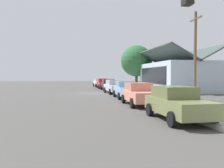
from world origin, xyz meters
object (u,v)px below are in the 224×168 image
(car_silver, at_px, (115,86))
(car_olive, at_px, (177,103))
(car_cherry, at_px, (103,83))
(car_coral, at_px, (139,94))
(shade_tree, at_px, (136,61))
(car_skyblue, at_px, (126,89))
(car_charcoal, at_px, (109,85))
(fire_hydrant_red, at_px, (112,85))
(utility_pole_wooden, at_px, (195,54))
(car_ivory, at_px, (100,82))

(car_silver, height_order, car_olive, same)
(car_cherry, relative_size, car_coral, 0.99)
(shade_tree, bearing_deg, car_skyblue, -18.13)
(car_cherry, bearing_deg, shade_tree, 94.43)
(car_cherry, relative_size, shade_tree, 0.61)
(car_coral, height_order, shade_tree, shade_tree)
(car_coral, distance_m, car_olive, 5.62)
(car_charcoal, height_order, car_silver, same)
(car_charcoal, bearing_deg, car_olive, 0.02)
(car_silver, height_order, car_coral, same)
(car_cherry, relative_size, car_olive, 1.00)
(car_olive, distance_m, fire_hydrant_red, 28.10)
(car_olive, height_order, utility_pole_wooden, utility_pole_wooden)
(car_silver, distance_m, fire_hydrant_red, 11.85)
(car_ivory, relative_size, car_coral, 1.11)
(car_charcoal, distance_m, car_coral, 16.47)
(car_charcoal, xyz_separation_m, car_olive, (22.08, 0.11, -0.00))
(utility_pole_wooden, bearing_deg, car_skyblue, -116.39)
(shade_tree, distance_m, utility_pole_wooden, 19.94)
(car_ivory, bearing_deg, car_olive, -2.76)
(car_coral, bearing_deg, car_cherry, 179.79)
(car_ivory, distance_m, car_silver, 16.75)
(car_skyblue, bearing_deg, car_ivory, -178.65)
(car_silver, bearing_deg, fire_hydrant_red, 169.29)
(car_skyblue, height_order, fire_hydrant_red, car_skyblue)
(car_skyblue, height_order, car_coral, same)
(car_cherry, relative_size, car_silver, 0.89)
(car_coral, bearing_deg, car_silver, 179.51)
(car_ivory, xyz_separation_m, shade_tree, (5.10, 5.78, 3.74))
(car_ivory, xyz_separation_m, utility_pole_wooden, (25.03, 5.57, 3.11))
(car_charcoal, relative_size, car_silver, 0.94)
(car_ivory, xyz_separation_m, fire_hydrant_red, (5.00, 1.57, -0.32))
(car_charcoal, relative_size, car_skyblue, 1.08)
(shade_tree, xyz_separation_m, utility_pole_wooden, (19.93, -0.22, -0.63))
(utility_pole_wooden, bearing_deg, car_charcoal, -158.88)
(car_charcoal, bearing_deg, utility_pole_wooden, 20.85)
(car_silver, distance_m, shade_tree, 13.52)
(car_silver, bearing_deg, car_ivory, 176.82)
(fire_hydrant_red, bearing_deg, car_skyblue, -4.71)
(fire_hydrant_red, bearing_deg, car_ivory, -162.59)
(car_cherry, xyz_separation_m, car_skyblue, (16.64, 0.14, -0.00))
(car_ivory, xyz_separation_m, car_coral, (27.45, -0.00, -0.00))
(car_charcoal, height_order, fire_hydrant_red, car_charcoal)
(car_ivory, height_order, car_skyblue, same)
(car_cherry, bearing_deg, fire_hydrant_red, 112.25)
(car_coral, height_order, utility_pole_wooden, utility_pole_wooden)
(car_ivory, xyz_separation_m, car_cherry, (5.69, -0.00, -0.00))
(car_skyblue, xyz_separation_m, car_coral, (5.12, -0.14, 0.00))
(car_coral, relative_size, shade_tree, 0.62)
(car_silver, distance_m, car_coral, 10.70)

